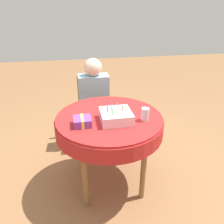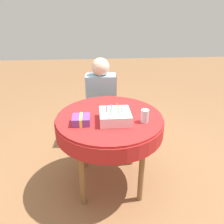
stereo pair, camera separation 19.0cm
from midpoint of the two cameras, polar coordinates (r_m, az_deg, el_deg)
The scene contains 7 objects.
ground_plane at distance 2.45m, azimuth -2.97°, elevation -17.60°, with size 12.00×12.00×0.00m, color #8C603D.
dining_table at distance 2.04m, azimuth -3.41°, elevation -3.54°, with size 0.99×0.99×0.78m.
chair at distance 2.89m, azimuth -6.55°, elevation 1.30°, with size 0.48×0.48×0.88m.
person at distance 2.73m, azimuth -6.70°, elevation 4.47°, with size 0.38×0.31×1.14m.
birthday_cake at distance 1.89m, azimuth -1.86°, elevation -1.17°, with size 0.27×0.27×0.14m.
drinking_glass at distance 1.90m, azimuth 5.84°, elevation -0.67°, with size 0.07×0.07×0.11m.
gift_box at distance 1.86m, azimuth -10.67°, elevation -2.52°, with size 0.15×0.15×0.07m.
Camera 1 is at (-0.31, -1.75, 1.68)m, focal length 35.00 mm.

